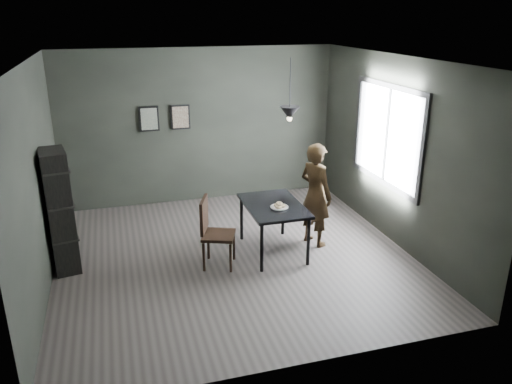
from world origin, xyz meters
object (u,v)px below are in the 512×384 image
object	(u,v)px
white_plate	(279,207)
pendant_lamp	(290,113)
cafe_table	(273,209)
woman	(316,195)
wood_chair	(212,228)
shelf_unit	(60,211)

from	to	relation	value
white_plate	pendant_lamp	size ratio (longest dim) A/B	0.27
cafe_table	woman	world-z (taller)	woman
cafe_table	wood_chair	bearing A→B (deg)	-169.88
wood_chair	cafe_table	bearing A→B (deg)	30.79
shelf_unit	pendant_lamp	bearing A→B (deg)	-13.66
pendant_lamp	white_plate	bearing A→B (deg)	-130.53
woman	shelf_unit	distance (m)	3.62
shelf_unit	white_plate	bearing A→B (deg)	-18.71
shelf_unit	pendant_lamp	size ratio (longest dim) A/B	1.96
wood_chair	white_plate	bearing A→B (deg)	21.79
woman	pendant_lamp	distance (m)	1.33
shelf_unit	pendant_lamp	distance (m)	3.40
white_plate	pendant_lamp	bearing A→B (deg)	49.47
woman	wood_chair	size ratio (longest dim) A/B	1.59
wood_chair	pendant_lamp	xyz separation A→B (m)	(1.19, 0.27, 1.48)
shelf_unit	cafe_table	bearing A→B (deg)	-15.95
white_plate	pendant_lamp	xyz separation A→B (m)	(0.21, 0.25, 1.29)
white_plate	shelf_unit	world-z (taller)	shelf_unit
pendant_lamp	cafe_table	bearing A→B (deg)	-158.20
cafe_table	shelf_unit	size ratio (longest dim) A/B	0.71
woman	pendant_lamp	bearing A→B (deg)	64.96
woman	pendant_lamp	world-z (taller)	pendant_lamp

